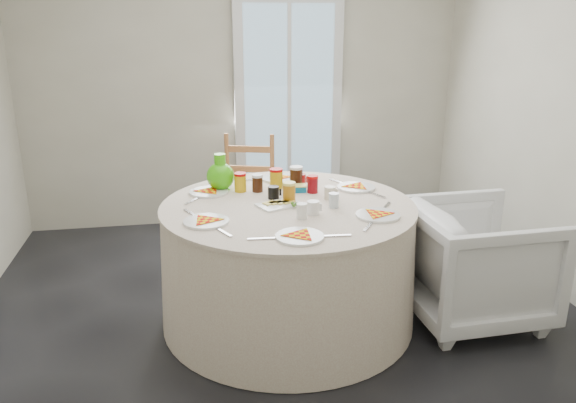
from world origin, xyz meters
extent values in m
plane|color=black|center=(0.00, 0.00, 0.00)|extent=(4.00, 4.00, 0.00)
cube|color=#BCB5A3|center=(0.00, 2.00, 1.30)|extent=(4.00, 0.02, 2.60)
cube|color=silver|center=(0.40, 1.95, 1.05)|extent=(1.00, 0.08, 2.10)
cylinder|color=#ECE4CB|center=(0.04, 0.03, 0.38)|extent=(1.62, 1.62, 0.82)
imported|color=white|center=(1.22, -0.18, 0.39)|extent=(0.79, 0.84, 0.84)
cube|color=#0B6490|center=(0.15, 0.27, 0.79)|extent=(0.12, 0.09, 0.05)
camera|label=1|loc=(-0.55, -3.19, 1.87)|focal=35.00mm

